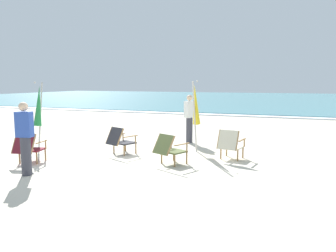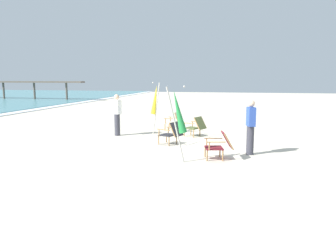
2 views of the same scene
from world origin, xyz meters
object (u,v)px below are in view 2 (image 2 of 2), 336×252
beach_chair_front_right (175,121)px  beach_chair_mid_center (220,144)px  beach_chair_far_center (196,126)px  person_by_waterline (251,127)px  umbrella_furled_green (178,112)px  umbrella_furled_yellow (155,100)px  beach_chair_front_left (172,132)px  person_near_chairs (117,114)px

beach_chair_front_right → beach_chair_mid_center: 5.21m
beach_chair_far_center → person_by_waterline: (-2.65, -1.97, 0.42)m
umbrella_furled_green → umbrella_furled_yellow: (4.18, 1.72, 0.02)m
beach_chair_front_right → umbrella_furled_yellow: size_ratio=0.38×
beach_chair_front_right → beach_chair_far_center: 1.71m
beach_chair_far_center → umbrella_furled_yellow: (0.18, 1.68, 0.96)m
beach_chair_front_left → umbrella_furled_yellow: size_ratio=0.43×
beach_chair_front_left → beach_chair_far_center: bearing=-19.4°
person_near_chairs → person_by_waterline: (-2.23, -5.05, 0.00)m
umbrella_furled_yellow → beach_chair_front_left: bearing=-150.7°
beach_chair_far_center → person_by_waterline: size_ratio=0.57×
umbrella_furled_yellow → person_by_waterline: size_ratio=1.30×
beach_chair_far_center → beach_chair_mid_center: 3.58m
beach_chair_front_right → umbrella_furled_green: bearing=-168.0°
umbrella_furled_green → person_near_chairs: umbrella_furled_green is taller
beach_chair_front_right → beach_chair_far_center: (-1.32, -1.09, -0.01)m
beach_chair_front_right → umbrella_furled_green: (-5.31, -1.13, 0.93)m
beach_chair_far_center → beach_chair_front_left: (-1.72, 0.61, 0.00)m
umbrella_furled_green → beach_chair_far_center: bearing=0.6°
person_near_chairs → person_by_waterline: 5.52m
beach_chair_front_right → umbrella_furled_green: size_ratio=0.39×
beach_chair_far_center → umbrella_furled_green: (-4.00, -0.04, 0.94)m
beach_chair_front_right → person_near_chairs: person_near_chairs is taller
beach_chair_mid_center → umbrella_furled_green: size_ratio=0.42×
beach_chair_far_center → person_near_chairs: (-0.43, 3.08, 0.42)m
beach_chair_front_right → person_near_chairs: (-1.74, 1.98, 0.41)m
umbrella_furled_green → beach_chair_mid_center: bearing=-61.0°
beach_chair_front_right → beach_chair_far_center: bearing=-140.3°
beach_chair_front_right → umbrella_furled_green: umbrella_furled_green is taller
beach_chair_front_right → umbrella_furled_green: 5.51m
beach_chair_mid_center → beach_chair_far_center: bearing=18.3°
beach_chair_mid_center → person_near_chairs: size_ratio=0.53×
beach_chair_mid_center → umbrella_furled_yellow: 4.65m
umbrella_furled_green → person_near_chairs: (3.57, 3.12, -0.52)m
beach_chair_far_center → beach_chair_front_right: bearing=39.7°
beach_chair_mid_center → umbrella_furled_yellow: bearing=38.1°
umbrella_furled_green → beach_chair_front_left: bearing=15.9°
umbrella_furled_green → person_near_chairs: bearing=41.1°
beach_chair_far_center → beach_chair_mid_center: beach_chair_far_center is taller
umbrella_furled_yellow → person_by_waterline: 4.65m
beach_chair_far_center → beach_chair_front_left: size_ratio=1.03×
umbrella_furled_green → person_by_waterline: size_ratio=1.28×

